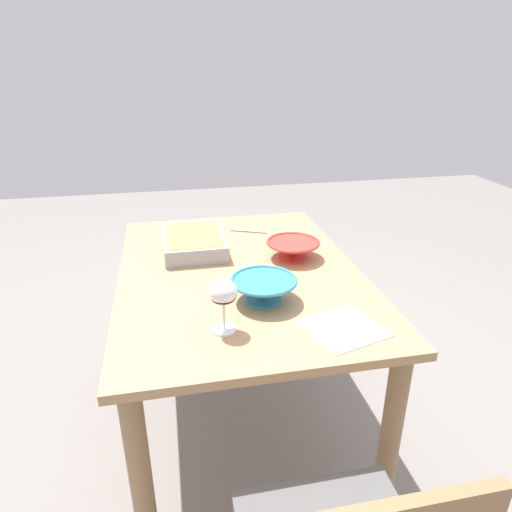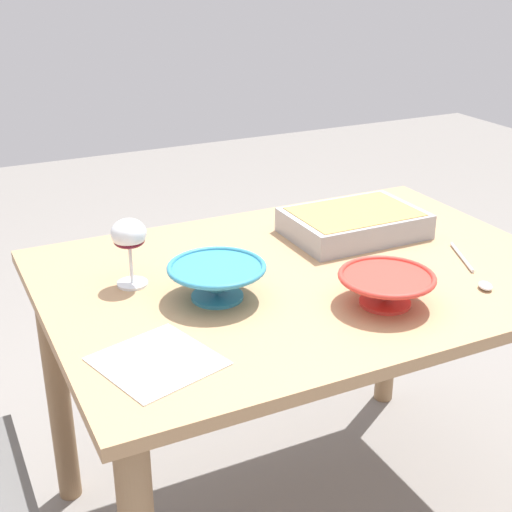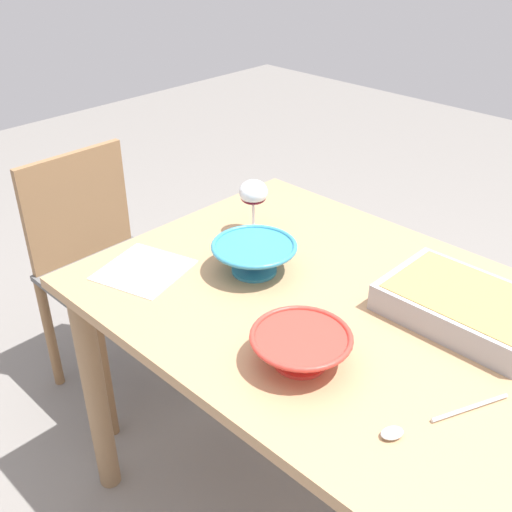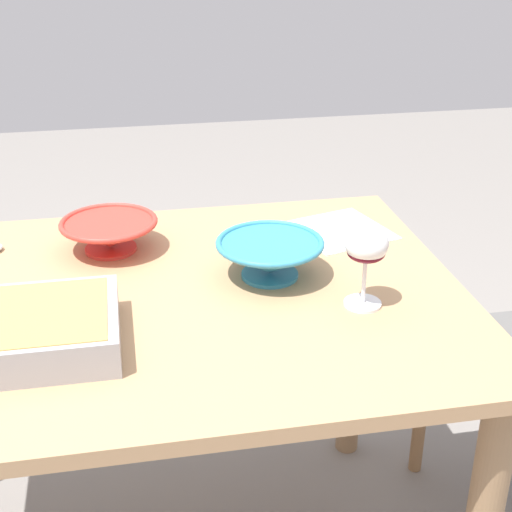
% 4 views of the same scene
% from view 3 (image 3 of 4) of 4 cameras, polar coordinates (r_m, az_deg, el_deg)
% --- Properties ---
extents(ground_plane, '(8.00, 8.00, 0.00)m').
position_cam_3_polar(ground_plane, '(2.00, 6.26, -22.68)').
color(ground_plane, gray).
extents(dining_table, '(1.24, 0.88, 0.76)m').
position_cam_3_polar(dining_table, '(1.53, 7.61, -8.15)').
color(dining_table, tan).
rests_on(dining_table, ground_plane).
extents(chair, '(0.39, 0.41, 0.87)m').
position_cam_3_polar(chair, '(2.19, -14.23, -0.78)').
color(chair, '#595959').
rests_on(chair, ground_plane).
extents(wine_glass, '(0.08, 0.08, 0.16)m').
position_cam_3_polar(wine_glass, '(1.70, -0.25, 5.68)').
color(wine_glass, white).
rests_on(wine_glass, dining_table).
extents(casserole_dish, '(0.35, 0.24, 0.07)m').
position_cam_3_polar(casserole_dish, '(1.46, 18.89, -4.28)').
color(casserole_dish, '#99999E').
rests_on(casserole_dish, dining_table).
extents(mixing_bowl, '(0.22, 0.22, 0.08)m').
position_cam_3_polar(mixing_bowl, '(1.54, -0.17, 0.00)').
color(mixing_bowl, teal).
rests_on(mixing_bowl, dining_table).
extents(small_bowl, '(0.21, 0.21, 0.07)m').
position_cam_3_polar(small_bowl, '(1.26, 4.21, -8.44)').
color(small_bowl, red).
rests_on(small_bowl, dining_table).
extents(serving_spoon, '(0.13, 0.26, 0.01)m').
position_cam_3_polar(serving_spoon, '(1.19, 15.27, -14.85)').
color(serving_spoon, silver).
rests_on(serving_spoon, dining_table).
extents(napkin, '(0.25, 0.25, 0.00)m').
position_cam_3_polar(napkin, '(1.60, -10.44, -1.29)').
color(napkin, white).
rests_on(napkin, dining_table).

